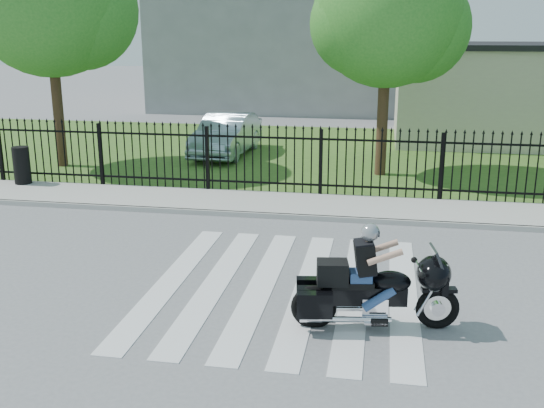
# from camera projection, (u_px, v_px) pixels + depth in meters

# --- Properties ---
(ground) EXTENTS (120.00, 120.00, 0.00)m
(ground) POSITION_uv_depth(u_px,v_px,m) (284.00, 288.00, 10.84)
(ground) COLOR slate
(ground) RESTS_ON ground
(crosswalk) EXTENTS (5.00, 5.50, 0.01)m
(crosswalk) POSITION_uv_depth(u_px,v_px,m) (284.00, 288.00, 10.83)
(crosswalk) COLOR silver
(crosswalk) RESTS_ON ground
(sidewalk) EXTENTS (40.00, 2.00, 0.12)m
(sidewalk) POSITION_uv_depth(u_px,v_px,m) (316.00, 206.00, 15.56)
(sidewalk) COLOR #ADAAA3
(sidewalk) RESTS_ON ground
(curb) EXTENTS (40.00, 0.12, 0.12)m
(curb) POSITION_uv_depth(u_px,v_px,m) (311.00, 218.00, 14.61)
(curb) COLOR #ADAAA3
(curb) RESTS_ON ground
(grass_strip) EXTENTS (40.00, 12.00, 0.02)m
(grass_strip) POSITION_uv_depth(u_px,v_px,m) (337.00, 154.00, 22.21)
(grass_strip) COLOR #32591E
(grass_strip) RESTS_ON ground
(iron_fence) EXTENTS (26.00, 0.04, 1.80)m
(iron_fence) POSITION_uv_depth(u_px,v_px,m) (321.00, 164.00, 16.28)
(iron_fence) COLOR black
(iron_fence) RESTS_ON ground
(tree_mid) EXTENTS (4.20, 4.20, 6.78)m
(tree_mid) POSITION_uv_depth(u_px,v_px,m) (387.00, 13.00, 17.87)
(tree_mid) COLOR #382316
(tree_mid) RESTS_ON ground
(building_low) EXTENTS (10.00, 6.00, 3.50)m
(building_low) POSITION_uv_depth(u_px,v_px,m) (529.00, 96.00, 24.37)
(building_low) COLOR beige
(building_low) RESTS_ON ground
(building_low_roof) EXTENTS (10.20, 6.20, 0.20)m
(building_low_roof) POSITION_uv_depth(u_px,v_px,m) (535.00, 46.00, 23.87)
(building_low_roof) COLOR black
(building_low_roof) RESTS_ON building_low
(motorcycle_rider) EXTENTS (2.47, 1.02, 1.64)m
(motorcycle_rider) POSITION_uv_depth(u_px,v_px,m) (371.00, 285.00, 9.26)
(motorcycle_rider) COLOR black
(motorcycle_rider) RESTS_ON ground
(parked_car) EXTENTS (1.69, 4.34, 1.41)m
(parked_car) POSITION_uv_depth(u_px,v_px,m) (226.00, 135.00, 21.82)
(parked_car) COLOR #8EA7B3
(parked_car) RESTS_ON grass_strip
(litter_bin) EXTENTS (0.58, 0.58, 1.02)m
(litter_bin) POSITION_uv_depth(u_px,v_px,m) (22.00, 165.00, 17.45)
(litter_bin) COLOR black
(litter_bin) RESTS_ON sidewalk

